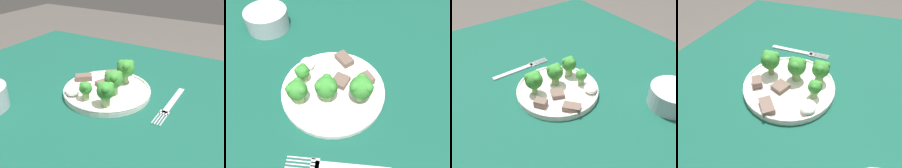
% 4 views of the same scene
% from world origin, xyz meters
% --- Properties ---
extents(table, '(1.16, 0.98, 0.72)m').
position_xyz_m(table, '(0.00, 0.00, 0.62)').
color(table, '#114738').
rests_on(table, ground_plane).
extents(dinner_plate, '(0.24, 0.24, 0.02)m').
position_xyz_m(dinner_plate, '(0.02, -0.07, 0.73)').
color(dinner_plate, white).
rests_on(dinner_plate, table).
extents(fork, '(0.02, 0.20, 0.00)m').
position_xyz_m(fork, '(-0.15, -0.10, 0.72)').
color(fork, '#B2B2B7').
rests_on(fork, table).
extents(broccoli_floret_near_rim_left, '(0.05, 0.05, 0.07)m').
position_xyz_m(broccoli_floret_near_rim_left, '(-0.01, -0.06, 0.77)').
color(broccoli_floret_near_rim_left, '#7FA866').
rests_on(broccoli_floret_near_rim_left, dinner_plate).
extents(broccoli_floret_center_left, '(0.03, 0.03, 0.05)m').
position_xyz_m(broccoli_floret_center_left, '(0.04, 0.01, 0.76)').
color(broccoli_floret_center_left, '#7FA866').
rests_on(broccoli_floret_center_left, dinner_plate).
extents(broccoli_floret_back_left, '(0.05, 0.05, 0.07)m').
position_xyz_m(broccoli_floret_back_left, '(-0.01, -0.13, 0.78)').
color(broccoli_floret_back_left, '#7FA866').
rests_on(broccoli_floret_back_left, dinner_plate).
extents(broccoli_floret_front_left, '(0.05, 0.05, 0.06)m').
position_xyz_m(broccoli_floret_front_left, '(-0.02, 0.01, 0.77)').
color(broccoli_floret_front_left, '#7FA866').
rests_on(broccoli_floret_front_left, dinner_plate).
extents(meat_slice_front_slice, '(0.04, 0.04, 0.02)m').
position_xyz_m(meat_slice_front_slice, '(0.05, -0.14, 0.74)').
color(meat_slice_front_slice, brown).
rests_on(meat_slice_front_slice, dinner_plate).
extents(meat_slice_middle_slice, '(0.05, 0.05, 0.01)m').
position_xyz_m(meat_slice_middle_slice, '(0.04, -0.08, 0.74)').
color(meat_slice_middle_slice, brown).
rests_on(meat_slice_middle_slice, dinner_plate).
extents(meat_slice_rear_slice, '(0.06, 0.05, 0.02)m').
position_xyz_m(meat_slice_rear_slice, '(0.11, -0.09, 0.74)').
color(meat_slice_rear_slice, brown).
rests_on(meat_slice_rear_slice, dinner_plate).
extents(sauce_dollop, '(0.04, 0.04, 0.02)m').
position_xyz_m(sauce_dollop, '(0.09, 0.01, 0.74)').
color(sauce_dollop, white).
rests_on(sauce_dollop, dinner_plate).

